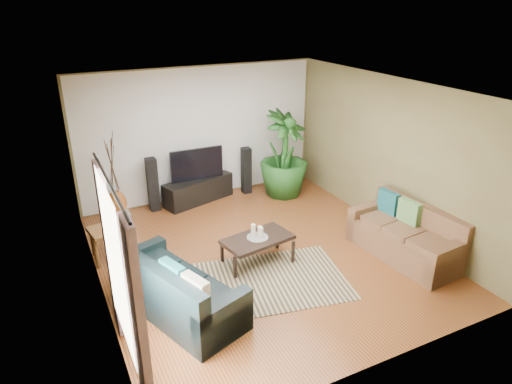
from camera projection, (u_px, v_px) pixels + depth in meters
floor at (261, 255)px, 7.49m from camera, size 5.50×5.50×0.00m
ceiling at (262, 90)px, 6.43m from camera, size 5.50×5.50×0.00m
wall_back at (200, 134)px, 9.23m from camera, size 5.00×0.00×5.00m
wall_front at (382, 266)px, 4.69m from camera, size 5.00×0.00×5.00m
wall_left at (91, 210)px, 5.94m from camera, size 0.00×5.50×5.50m
wall_right at (389, 155)px, 7.97m from camera, size 0.00×5.50×5.50m
backwall_panel at (201, 134)px, 9.22m from camera, size 4.90×0.00×4.90m
window_pane at (115, 266)px, 4.61m from camera, size 0.00×1.80×1.80m
curtain_near at (139, 328)px, 4.11m from camera, size 0.08×0.35×2.20m
curtain_far at (110, 252)px, 5.35m from camera, size 0.08×0.35×2.20m
curtain_rod at (109, 182)px, 4.28m from camera, size 0.03×1.90×0.03m
sofa_left at (177, 283)px, 6.02m from camera, size 1.47×2.16×0.85m
sofa_right at (405, 233)px, 7.30m from camera, size 0.98×1.89×0.85m
area_rug at (272, 281)px, 6.80m from camera, size 2.44×1.94×0.01m
coffee_table at (257, 250)px, 7.21m from camera, size 1.16×0.76×0.44m
candle_tray at (258, 237)px, 7.12m from camera, size 0.33×0.33×0.01m
candle_tall at (253, 231)px, 7.07m from camera, size 0.07×0.07×0.22m
candle_mid at (261, 233)px, 7.06m from camera, size 0.07×0.07×0.17m
candle_short at (260, 230)px, 7.16m from camera, size 0.07×0.07×0.14m
tv_stand at (198, 190)px, 9.38m from camera, size 1.55×0.85×0.49m
television at (197, 164)px, 9.15m from camera, size 1.09×0.06×0.64m
speaker_left at (153, 185)px, 8.89m from camera, size 0.19×0.22×1.07m
speaker_right at (246, 170)px, 9.70m from camera, size 0.19×0.21×1.00m
potted_plant at (284, 154)px, 9.45m from camera, size 1.38×1.38×1.80m
plant_pot at (283, 188)px, 9.76m from camera, size 0.33×0.33×0.26m
pedestal at (119, 222)px, 8.17m from camera, size 0.38×0.38×0.38m
vase at (117, 204)px, 8.02m from camera, size 0.35×0.35×0.49m
side_table at (108, 244)px, 7.30m from camera, size 0.59×0.59×0.54m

